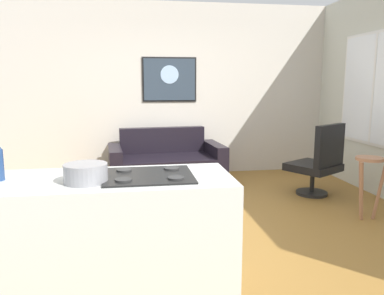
# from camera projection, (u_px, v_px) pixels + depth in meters

# --- Properties ---
(ground) EXTENTS (6.40, 6.40, 0.04)m
(ground) POSITION_uv_depth(u_px,v_px,m) (197.00, 227.00, 4.08)
(ground) COLOR olive
(back_wall) EXTENTS (6.40, 0.05, 2.80)m
(back_wall) POSITION_uv_depth(u_px,v_px,m) (173.00, 90.00, 6.20)
(back_wall) COLOR beige
(back_wall) RESTS_ON ground
(couch) EXTENTS (1.79, 1.03, 0.82)m
(couch) POSITION_uv_depth(u_px,v_px,m) (166.00, 165.00, 5.81)
(couch) COLOR black
(couch) RESTS_ON ground
(coffee_table) EXTENTS (0.91, 0.50, 0.41)m
(coffee_table) POSITION_uv_depth(u_px,v_px,m) (168.00, 175.00, 4.72)
(coffee_table) COLOR silver
(coffee_table) RESTS_ON ground
(armchair) EXTENTS (0.82, 0.81, 0.99)m
(armchair) POSITION_uv_depth(u_px,v_px,m) (319.00, 162.00, 5.06)
(armchair) COLOR black
(armchair) RESTS_ON ground
(bar_stool) EXTENTS (0.34, 0.33, 0.71)m
(bar_stool) POSITION_uv_depth(u_px,v_px,m) (368.00, 173.00, 4.20)
(bar_stool) COLOR #A77150
(bar_stool) RESTS_ON ground
(kitchen_counter) EXTENTS (1.78, 0.71, 0.91)m
(kitchen_counter) POSITION_uv_depth(u_px,v_px,m) (104.00, 240.00, 2.61)
(kitchen_counter) COLOR silver
(kitchen_counter) RESTS_ON ground
(mixing_bowl) EXTENTS (0.28, 0.28, 0.12)m
(mixing_bowl) POSITION_uv_depth(u_px,v_px,m) (86.00, 173.00, 2.42)
(mixing_bowl) COLOR gray
(mixing_bowl) RESTS_ON kitchen_counter
(wall_painting) EXTENTS (0.88, 0.03, 0.72)m
(wall_painting) POSITION_uv_depth(u_px,v_px,m) (170.00, 79.00, 6.12)
(wall_painting) COLOR black
(window) EXTENTS (0.03, 1.49, 1.54)m
(window) POSITION_uv_depth(u_px,v_px,m) (374.00, 89.00, 5.10)
(window) COLOR silver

